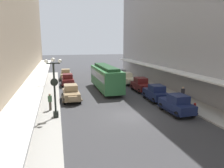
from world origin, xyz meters
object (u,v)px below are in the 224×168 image
at_px(parked_car_0, 177,104).
at_px(parked_car_5, 141,84).
at_px(lamp_post_with_clock, 54,85).
at_px(pedestrian_0, 183,94).
at_px(parked_car_4, 66,74).
at_px(fire_hydrant, 195,107).
at_px(parked_car_1, 127,78).
at_px(parked_car_7, 120,74).
at_px(parked_car_2, 68,79).
at_px(pedestrian_1, 50,102).
at_px(streetcar, 106,77).
at_px(parked_car_3, 71,93).
at_px(parked_car_6, 156,92).

height_order(parked_car_0, parked_car_5, same).
distance_m(parked_car_0, lamp_post_with_clock, 11.20).
relative_size(lamp_post_with_clock, pedestrian_0, 3.15).
xyz_separation_m(parked_car_4, fire_hydrant, (10.99, -22.00, -0.38)).
xyz_separation_m(parked_car_1, parked_car_7, (0.24, 4.42, 0.00)).
distance_m(parked_car_2, pedestrian_1, 12.74).
xyz_separation_m(parked_car_2, streetcar, (4.93, -4.89, 0.96)).
xyz_separation_m(fire_hydrant, pedestrian_1, (-13.26, 3.73, 0.43)).
xyz_separation_m(parked_car_1, parked_car_5, (0.24, -5.41, 0.00)).
relative_size(parked_car_4, pedestrian_1, 2.63).
xyz_separation_m(parked_car_5, lamp_post_with_clock, (-11.27, -8.01, 2.04)).
bearing_deg(parked_car_1, lamp_post_with_clock, -129.42).
height_order(parked_car_5, streetcar, streetcar).
bearing_deg(pedestrian_0, parked_car_2, 132.34).
height_order(parked_car_3, parked_car_7, same).
bearing_deg(parked_car_6, parked_car_2, 129.02).
relative_size(parked_car_5, fire_hydrant, 5.21).
relative_size(parked_car_0, pedestrian_0, 2.62).
height_order(lamp_post_with_clock, pedestrian_0, lamp_post_with_clock).
bearing_deg(parked_car_3, pedestrian_1, -122.59).
bearing_deg(parked_car_5, parked_car_6, -92.33).
height_order(streetcar, fire_hydrant, streetcar).
relative_size(parked_car_3, pedestrian_0, 2.61).
height_order(parked_car_7, streetcar, streetcar).
distance_m(parked_car_1, parked_car_4, 11.59).
distance_m(parked_car_0, parked_car_3, 11.57).
height_order(parked_car_1, lamp_post_with_clock, lamp_post_with_clock).
bearing_deg(parked_car_6, pedestrian_0, -30.69).
bearing_deg(parked_car_1, parked_car_2, 172.52).
relative_size(parked_car_1, streetcar, 0.45).
relative_size(parked_car_4, parked_car_6, 1.00).
bearing_deg(parked_car_1, pedestrian_1, -135.57).
xyz_separation_m(parked_car_0, parked_car_4, (-9.17, 21.79, 0.00)).
bearing_deg(parked_car_4, parked_car_7, -14.92).
bearing_deg(pedestrian_0, parked_car_4, 122.37).
height_order(parked_car_6, fire_hydrant, parked_car_6).
xyz_separation_m(parked_car_0, parked_car_2, (-9.12, 16.05, 0.00)).
bearing_deg(streetcar, parked_car_6, -56.47).
bearing_deg(parked_car_3, parked_car_2, 89.26).
bearing_deg(parked_car_1, streetcar, -139.44).
height_order(parked_car_2, pedestrian_0, parked_car_2).
xyz_separation_m(parked_car_6, pedestrian_0, (2.51, -1.49, 0.05)).
bearing_deg(parked_car_5, parked_car_0, -92.11).
height_order(parked_car_2, parked_car_3, same).
bearing_deg(fire_hydrant, lamp_post_with_clock, 172.75).
bearing_deg(parked_car_6, fire_hydrant, -70.86).
bearing_deg(parked_car_4, parked_car_5, -52.41).
height_order(parked_car_4, parked_car_6, same).
distance_m(parked_car_7, pedestrian_1, 19.65).
relative_size(parked_car_6, pedestrian_0, 2.62).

